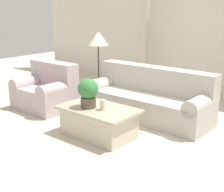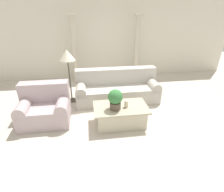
{
  "view_description": "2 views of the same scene",
  "coord_description": "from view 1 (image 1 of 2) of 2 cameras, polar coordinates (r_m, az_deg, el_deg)",
  "views": [
    {
      "loc": [
        3.08,
        -3.96,
        1.98
      ],
      "look_at": [
        0.12,
        -0.37,
        0.64
      ],
      "focal_mm": 50.0,
      "sensor_mm": 36.0,
      "label": 1
    },
    {
      "loc": [
        -0.69,
        -3.92,
        2.43
      ],
      "look_at": [
        -0.15,
        -0.13,
        0.54
      ],
      "focal_mm": 28.0,
      "sensor_mm": 36.0,
      "label": 2
    }
  ],
  "objects": [
    {
      "name": "floor_lamp",
      "position": [
        6.45,
        -2.53,
        9.8
      ],
      "size": [
        0.41,
        0.41,
        1.5
      ],
      "color": "#4C473D",
      "rests_on": "ground_plane"
    },
    {
      "name": "loveseat",
      "position": [
        6.35,
        -11.92,
        1.05
      ],
      "size": [
        1.13,
        0.86,
        0.91
      ],
      "color": "#B7A4A9",
      "rests_on": "ground_plane"
    },
    {
      "name": "column_left",
      "position": [
        7.65,
        5.96,
        10.02
      ],
      "size": [
        0.26,
        0.26,
        2.31
      ],
      "color": "beige",
      "rests_on": "ground_plane"
    },
    {
      "name": "potted_plant",
      "position": [
        4.81,
        -4.38,
        0.77
      ],
      "size": [
        0.32,
        0.32,
        0.46
      ],
      "color": "brown",
      "rests_on": "coffee_table"
    },
    {
      "name": "pillar_candle",
      "position": [
        4.72,
        -1.71,
        -1.63
      ],
      "size": [
        0.08,
        0.08,
        0.16
      ],
      "color": "beige",
      "rests_on": "coffee_table"
    },
    {
      "name": "sofa_long",
      "position": [
        5.74,
        6.67,
        -0.43
      ],
      "size": [
        2.35,
        0.86,
        0.91
      ],
      "color": "#B7B2A8",
      "rests_on": "ground_plane"
    },
    {
      "name": "ground_plane",
      "position": [
        5.39,
        1.52,
        -5.46
      ],
      "size": [
        16.0,
        16.0,
        0.0
      ],
      "primitive_type": "plane",
      "color": "beige"
    },
    {
      "name": "wall_back",
      "position": [
        7.48,
        15.54,
        12.61
      ],
      "size": [
        10.0,
        0.06,
        3.2
      ],
      "color": "silver",
      "rests_on": "ground_plane"
    },
    {
      "name": "coffee_table",
      "position": [
        4.92,
        -2.45,
        -4.68
      ],
      "size": [
        1.23,
        0.75,
        0.46
      ],
      "color": "beige",
      "rests_on": "ground_plane"
    }
  ]
}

